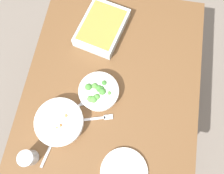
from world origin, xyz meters
The scene contains 10 objects.
ground_plane centered at (0.00, 0.00, 0.00)m, with size 6.00×6.00×0.00m, color slate.
dining_table centered at (0.00, 0.00, 0.65)m, with size 1.20×0.90×0.74m.
stew_bowl centered at (-0.22, 0.22, 0.77)m, with size 0.23×0.23×0.06m.
broccoli_bowl centered at (-0.04, 0.06, 0.77)m, with size 0.20×0.20×0.07m.
baking_dish centered at (0.32, 0.11, 0.77)m, with size 0.34×0.28×0.06m.
drink_cup centered at (-0.41, 0.31, 0.78)m, with size 0.07×0.07×0.08m.
side_plate centered at (-0.40, -0.12, 0.75)m, with size 0.22×0.22×0.01m, color white.
spoon_by_stew centered at (-0.33, 0.24, 0.74)m, with size 0.18×0.05×0.01m.
spoon_by_broccoli centered at (-0.14, 0.16, 0.74)m, with size 0.13×0.14×0.01m.
fork_on_table centered at (-0.17, 0.04, 0.74)m, with size 0.07×0.17×0.01m.
Camera 1 is at (-0.32, -0.05, 1.80)m, focal length 34.27 mm.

